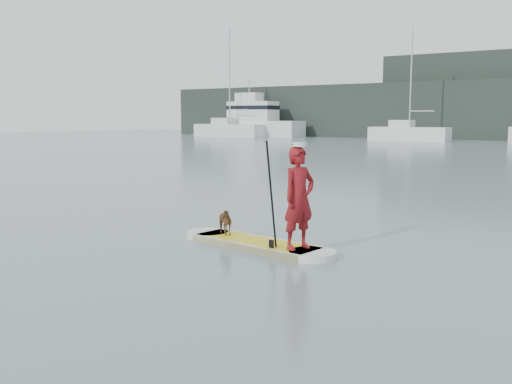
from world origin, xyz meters
The scene contains 10 objects.
ground centered at (0.00, 0.00, 0.00)m, with size 140.00×140.00×0.00m, color slate.
paddleboard centered at (1.33, -1.56, 0.06)m, with size 3.28×1.14×0.12m.
paddler centered at (2.28, -1.69, 0.98)m, with size 0.63×0.41×1.72m, color maroon.
white_cap centered at (2.28, -1.69, 1.87)m, with size 0.22×0.22×0.07m, color silver.
dog centered at (0.51, -1.45, 0.37)m, with size 0.27×0.60×0.50m, color brown.
paddle centered at (1.87, -1.91, 0.80)m, with size 0.10×0.30×2.00m.
sailboat_a centered at (-32.59, 44.20, 0.87)m, with size 8.61×2.84×12.45m.
sailboat_c centered at (-11.19, 44.05, 0.79)m, with size 7.48×2.58×10.69m.
motor_yacht_b centered at (-30.50, 46.89, 1.91)m, with size 10.38×3.81×6.78m.
shore_building_west centered at (-10.00, 54.00, 4.50)m, with size 14.00×4.00×9.00m, color black.
Camera 1 is at (6.85, -9.94, 2.33)m, focal length 40.00 mm.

